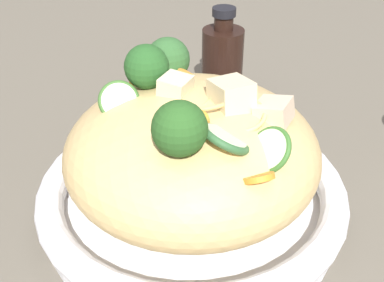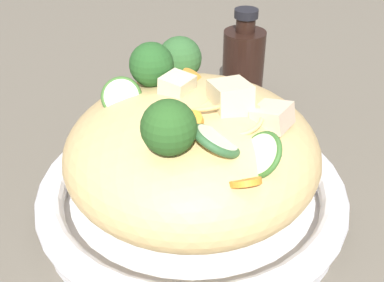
{
  "view_description": "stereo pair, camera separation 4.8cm",
  "coord_description": "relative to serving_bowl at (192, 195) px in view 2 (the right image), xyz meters",
  "views": [
    {
      "loc": [
        -0.31,
        -0.25,
        0.35
      ],
      "look_at": [
        0.0,
        0.0,
        0.09
      ],
      "focal_mm": 45.78,
      "sensor_mm": 36.0,
      "label": 1
    },
    {
      "loc": [
        -0.28,
        -0.28,
        0.35
      ],
      "look_at": [
        0.0,
        0.0,
        0.09
      ],
      "focal_mm": 45.78,
      "sensor_mm": 36.0,
      "label": 2
    }
  ],
  "objects": [
    {
      "name": "serving_bowl",
      "position": [
        0.0,
        0.0,
        0.0
      ],
      "size": [
        0.32,
        0.32,
        0.05
      ],
      "color": "white",
      "rests_on": "ground_plane"
    },
    {
      "name": "zucchini_slices",
      "position": [
        -0.03,
        -0.04,
        0.11
      ],
      "size": [
        0.07,
        0.2,
        0.04
      ],
      "color": "beige",
      "rests_on": "serving_bowl"
    },
    {
      "name": "soy_sauce_bottle",
      "position": [
        0.22,
        0.12,
        0.04
      ],
      "size": [
        0.06,
        0.06,
        0.14
      ],
      "color": "black",
      "rests_on": "ground_plane"
    },
    {
      "name": "broccoli_florets",
      "position": [
        0.01,
        0.04,
        0.12
      ],
      "size": [
        0.19,
        0.18,
        0.08
      ],
      "color": "#8EAA75",
      "rests_on": "serving_bowl"
    },
    {
      "name": "carrot_coins",
      "position": [
        -0.01,
        -0.01,
        0.11
      ],
      "size": [
        0.1,
        0.21,
        0.04
      ],
      "color": "orange",
      "rests_on": "serving_bowl"
    },
    {
      "name": "noodle_heap",
      "position": [
        -0.0,
        -0.0,
        0.06
      ],
      "size": [
        0.25,
        0.25,
        0.13
      ],
      "color": "tan",
      "rests_on": "serving_bowl"
    },
    {
      "name": "ground_plane",
      "position": [
        0.0,
        0.0,
        -0.02
      ],
      "size": [
        3.0,
        3.0,
        0.0
      ],
      "primitive_type": "plane",
      "color": "#5D5649"
    },
    {
      "name": "chicken_chunks",
      "position": [
        0.02,
        -0.03,
        0.12
      ],
      "size": [
        0.07,
        0.12,
        0.04
      ],
      "color": "beige",
      "rests_on": "serving_bowl"
    }
  ]
}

